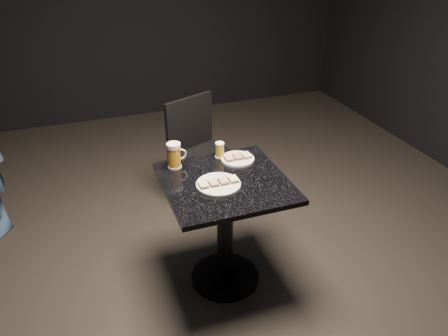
% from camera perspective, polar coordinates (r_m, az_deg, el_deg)
% --- Properties ---
extents(floor, '(6.00, 6.00, 0.00)m').
position_cam_1_polar(floor, '(2.96, 0.14, -14.14)').
color(floor, black).
rests_on(floor, ground).
extents(plate_large, '(0.25, 0.25, 0.01)m').
position_cam_1_polar(plate_large, '(2.45, -0.74, -2.16)').
color(plate_large, white).
rests_on(plate_large, table).
extents(plate_small, '(0.21, 0.21, 0.01)m').
position_cam_1_polar(plate_small, '(2.72, 1.78, 1.18)').
color(plate_small, silver).
rests_on(plate_small, table).
extents(table, '(0.70, 0.70, 0.75)m').
position_cam_1_polar(table, '(2.64, 0.15, -6.12)').
color(table, black).
rests_on(table, floor).
extents(beer_mug, '(0.12, 0.08, 0.16)m').
position_cam_1_polar(beer_mug, '(2.62, -6.49, 1.66)').
color(beer_mug, silver).
rests_on(beer_mug, table).
extents(beer_tumbler, '(0.06, 0.06, 0.10)m').
position_cam_1_polar(beer_tumbler, '(2.73, -0.56, 2.38)').
color(beer_tumbler, silver).
rests_on(beer_tumbler, table).
extents(chair, '(0.57, 0.57, 0.89)m').
position_cam_1_polar(chair, '(3.41, -3.10, 2.54)').
color(chair, black).
rests_on(chair, floor).
extents(canapes_on_plate_large, '(0.23, 0.07, 0.02)m').
position_cam_1_polar(canapes_on_plate_large, '(2.44, -0.74, -1.83)').
color(canapes_on_plate_large, '#4C3521').
rests_on(canapes_on_plate_large, plate_large).
extents(canapes_on_plate_small, '(0.17, 0.07, 0.02)m').
position_cam_1_polar(canapes_on_plate_small, '(2.71, 1.79, 1.48)').
color(canapes_on_plate_small, '#4C3521').
rests_on(canapes_on_plate_small, plate_small).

